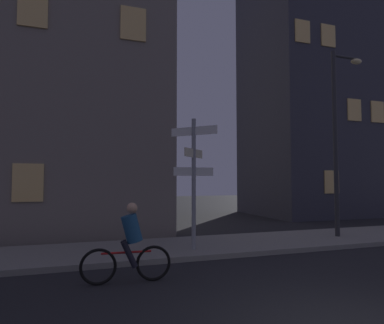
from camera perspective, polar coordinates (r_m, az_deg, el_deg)
name	(u,v)px	position (r m, az deg, el deg)	size (l,w,h in m)	color
sidewalk_kerb	(199,247)	(10.40, 1.16, -14.25)	(40.00, 2.91, 0.14)	gray
signpost	(194,172)	(9.46, 0.30, -1.76)	(1.18, 1.04, 3.69)	gray
street_lamp	(338,128)	(12.96, 23.75, 5.40)	(1.34, 0.28, 6.54)	#2D2D30
cyclist	(129,245)	(7.09, -10.68, -13.82)	(1.82, 0.34, 1.61)	black
building_left_block	(45,67)	(16.69, -23.76, 14.70)	(9.71, 8.51, 14.24)	slate
building_right_block	(315,67)	(23.42, 20.32, 15.03)	(8.14, 6.15, 18.63)	#383842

